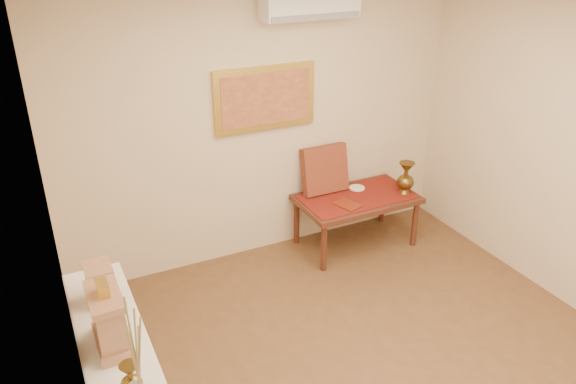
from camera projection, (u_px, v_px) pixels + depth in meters
ceiling at (435, 2)px, 2.91m from camera, size 4.50×4.50×0.00m
wall_back at (264, 123)px, 5.31m from camera, size 4.00×0.02×2.70m
wall_left at (74, 318)px, 2.70m from camera, size 0.02×4.50×2.70m
brass_urn_small at (130, 376)px, 2.70m from camera, size 0.11×0.11×0.24m
table_cloth at (357, 196)px, 5.70m from camera, size 1.14×0.59×0.01m
brass_urn_tall at (406, 174)px, 5.69m from camera, size 0.18×0.18×0.41m
plate at (357, 188)px, 5.86m from camera, size 0.16×0.16×0.01m
menu at (347, 205)px, 5.51m from camera, size 0.25×0.29×0.01m
cushion at (325, 169)px, 5.70m from camera, size 0.48×0.20×0.49m
mantel_clock at (108, 319)px, 3.01m from camera, size 0.17×0.36×0.41m
wooden_chest at (100, 283)px, 3.39m from camera, size 0.16×0.21×0.24m
low_table at (357, 203)px, 5.73m from camera, size 1.20×0.70×0.55m
painting at (265, 98)px, 5.18m from camera, size 1.00×0.06×0.60m
ac_unit at (310, 1)px, 4.89m from camera, size 0.90×0.25×0.30m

